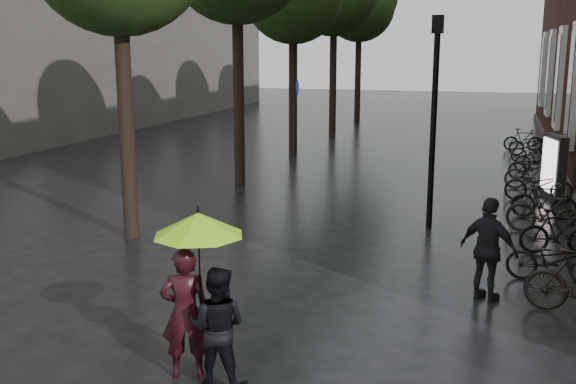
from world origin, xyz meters
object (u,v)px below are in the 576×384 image
at_px(person_burgundy, 185,313).
at_px(ad_lightbox, 554,167).
at_px(pedestrian_walking, 489,250).
at_px(person_black, 217,327).
at_px(lamp_post, 434,102).
at_px(parked_bicycles, 540,181).

relative_size(person_burgundy, ad_lightbox, 0.96).
distance_m(pedestrian_walking, ad_lightbox, 8.47).
bearing_deg(pedestrian_walking, person_black, 79.91).
distance_m(person_black, pedestrian_walking, 5.00).
distance_m(person_black, lamp_post, 8.69).
relative_size(parked_bicycles, ad_lightbox, 10.39).
bearing_deg(ad_lightbox, person_black, -126.90).
xyz_separation_m(pedestrian_walking, ad_lightbox, (1.55, 8.32, 0.03)).
xyz_separation_m(parked_bicycles, ad_lightbox, (0.30, -0.19, 0.43)).
distance_m(person_burgundy, lamp_post, 8.67).
bearing_deg(lamp_post, pedestrian_walking, -72.57).
xyz_separation_m(person_black, pedestrian_walking, (3.07, 3.95, 0.10)).
bearing_deg(pedestrian_walking, lamp_post, -44.77).
xyz_separation_m(person_black, lamp_post, (1.72, 8.25, 2.12)).
bearing_deg(person_burgundy, person_black, 144.79).
relative_size(pedestrian_walking, lamp_post, 0.36).
bearing_deg(pedestrian_walking, parked_bicycles, -70.51).
bearing_deg(parked_bicycles, person_burgundy, -111.20).
bearing_deg(parked_bicycles, pedestrian_walking, -98.31).
height_order(person_black, lamp_post, lamp_post).
bearing_deg(parked_bicycles, ad_lightbox, -32.15).
height_order(person_black, parked_bicycles, person_black).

